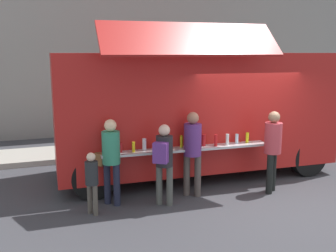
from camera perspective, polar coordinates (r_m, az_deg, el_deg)
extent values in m
plane|color=#38383D|center=(8.28, 14.79, -10.37)|extent=(60.00, 60.00, 0.00)
cube|color=#9E998E|center=(11.51, -20.41, -4.32)|extent=(28.00, 1.60, 0.15)
cube|color=gray|center=(15.16, -17.36, 17.18)|extent=(32.00, 2.40, 9.50)
cube|color=red|center=(9.36, 3.84, 2.61)|extent=(6.58, 2.51, 2.62)
cube|color=red|center=(7.62, 3.53, 12.64)|extent=(3.60, 0.86, 0.67)
cube|color=black|center=(8.07, 2.37, 3.57)|extent=(3.40, 0.20, 1.18)
cube|color=#B7B7BC|center=(8.04, 2.83, -3.35)|extent=(3.59, 0.45, 0.05)
cylinder|color=red|center=(7.68, -7.03, -3.18)|extent=(0.08, 0.08, 0.19)
cylinder|color=yellow|center=(7.67, -5.09, -3.10)|extent=(0.06, 0.06, 0.21)
cylinder|color=silver|center=(7.79, -3.51, -2.71)|extent=(0.08, 0.08, 0.24)
cylinder|color=red|center=(7.83, -1.54, -2.80)|extent=(0.07, 0.07, 0.20)
cylinder|color=gold|center=(7.90, 0.32, -2.49)|extent=(0.08, 0.08, 0.25)
cylinder|color=yellow|center=(8.02, 1.99, -2.28)|extent=(0.06, 0.06, 0.25)
cylinder|color=orange|center=(8.04, 3.83, -2.49)|extent=(0.06, 0.06, 0.19)
cylinder|color=red|center=(8.18, 5.26, -2.10)|extent=(0.08, 0.08, 0.24)
cylinder|color=red|center=(8.18, 7.03, -2.10)|extent=(0.07, 0.07, 0.25)
cylinder|color=silver|center=(8.32, 8.71, -1.97)|extent=(0.07, 0.07, 0.24)
cylinder|color=#C7E7F8|center=(8.50, 10.08, -1.84)|extent=(0.07, 0.07, 0.21)
cylinder|color=yellow|center=(8.62, 11.57, -1.68)|extent=(0.07, 0.07, 0.22)
cube|color=black|center=(10.88, 19.92, 5.63)|extent=(0.14, 1.98, 1.15)
cylinder|color=black|center=(11.58, 13.83, -1.94)|extent=(0.90, 0.28, 0.90)
cylinder|color=black|center=(9.96, 19.83, -4.34)|extent=(0.90, 0.28, 0.90)
cylinder|color=black|center=(10.00, -12.24, -3.88)|extent=(0.90, 0.28, 0.90)
cylinder|color=black|center=(8.06, -10.91, -7.40)|extent=(0.90, 0.28, 0.90)
cylinder|color=#306235|center=(13.21, 14.18, -0.19)|extent=(0.60, 0.60, 1.00)
cylinder|color=#4F433F|center=(8.12, 2.76, -7.21)|extent=(0.14, 0.14, 0.86)
cylinder|color=#4F433F|center=(8.07, 4.38, -7.34)|extent=(0.14, 0.14, 0.86)
cylinder|color=#5A2D76|center=(7.89, 3.63, -2.03)|extent=(0.36, 0.36, 0.65)
sphere|color=#A46C54|center=(7.80, 3.67, 1.18)|extent=(0.24, 0.24, 0.24)
cylinder|color=#4A4B46|center=(7.65, -1.30, -8.66)|extent=(0.12, 0.12, 0.79)
cylinder|color=#4A4B46|center=(7.60, 0.24, -8.80)|extent=(0.12, 0.12, 0.79)
cylinder|color=#242126|center=(7.42, -0.54, -3.70)|extent=(0.33, 0.33, 0.59)
sphere|color=beige|center=(7.33, -0.55, -0.62)|extent=(0.22, 0.22, 0.22)
cube|color=#5D2D80|center=(7.18, -1.09, -3.95)|extent=(0.32, 0.29, 0.38)
cylinder|color=#1F2237|center=(7.77, -8.91, -8.30)|extent=(0.13, 0.13, 0.83)
cylinder|color=#1F2237|center=(7.64, -7.54, -8.58)|extent=(0.13, 0.13, 0.83)
cylinder|color=#318967|center=(7.50, -8.39, -3.15)|extent=(0.35, 0.35, 0.63)
sphere|color=beige|center=(7.41, -8.48, 0.09)|extent=(0.23, 0.23, 0.23)
cube|color=brown|center=(7.72, -9.99, -4.82)|extent=(0.24, 0.25, 0.24)
cylinder|color=black|center=(8.46, 14.71, -6.84)|extent=(0.14, 0.14, 0.86)
cylinder|color=black|center=(8.67, 15.16, -6.43)|extent=(0.14, 0.14, 0.86)
cylinder|color=#B53941|center=(8.38, 15.18, -1.72)|extent=(0.35, 0.35, 0.65)
sphere|color=#9A7255|center=(8.29, 15.33, 1.27)|extent=(0.24, 0.24, 0.24)
cylinder|color=#4E473E|center=(7.41, -11.42, -10.39)|extent=(0.09, 0.09, 0.57)
cylinder|color=#4E473E|center=(7.30, -10.63, -10.69)|extent=(0.09, 0.09, 0.57)
cylinder|color=#222528|center=(7.19, -11.17, -6.79)|extent=(0.24, 0.24, 0.43)
sphere|color=beige|center=(7.11, -11.26, -4.50)|extent=(0.16, 0.16, 0.16)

